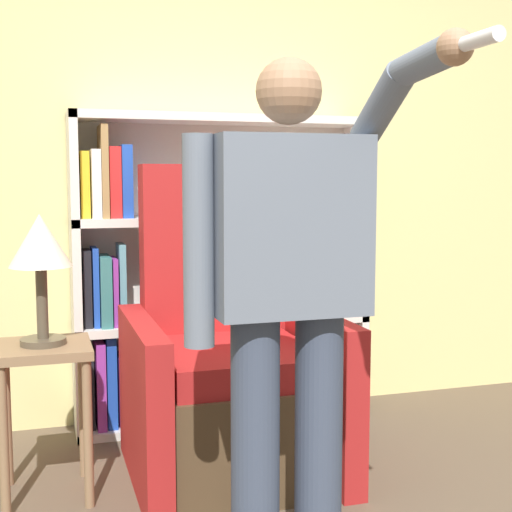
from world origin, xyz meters
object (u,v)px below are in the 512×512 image
at_px(side_table, 44,379).
at_px(armchair, 228,377).
at_px(bookcase, 195,274).
at_px(table_lamp, 40,249).
at_px(person_standing, 289,286).

bearing_deg(side_table, armchair, 4.82).
height_order(bookcase, table_lamp, bookcase).
bearing_deg(side_table, person_standing, -48.95).
bearing_deg(armchair, table_lamp, -175.18).
relative_size(bookcase, person_standing, 0.97).
bearing_deg(side_table, table_lamp, -33.69).
distance_m(bookcase, table_lamp, 1.02).
relative_size(bookcase, side_table, 2.57).
height_order(side_table, table_lamp, table_lamp).
height_order(bookcase, armchair, bookcase).
distance_m(bookcase, person_standing, 1.49).
bearing_deg(person_standing, armchair, 87.21).
relative_size(armchair, person_standing, 0.82).
relative_size(side_table, table_lamp, 1.20).
distance_m(armchair, person_standing, 1.02).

